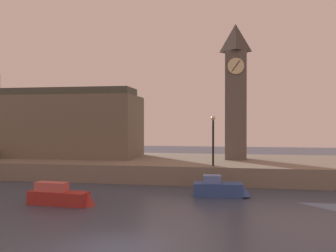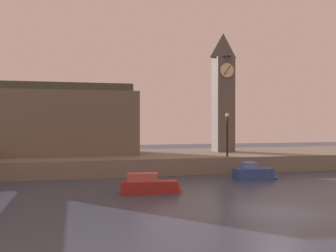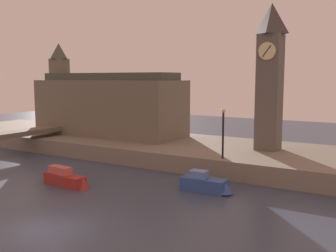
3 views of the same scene
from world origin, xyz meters
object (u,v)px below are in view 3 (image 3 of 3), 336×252
object	(u,v)px
clock_tower	(270,75)
streetlamp	(223,127)
parliament_hall	(107,104)
boat_tour_blue	(207,184)
boat_dinghy_red	(67,179)

from	to	relation	value
clock_tower	streetlamp	xyz separation A→B (m)	(-1.89, -5.68, -4.11)
parliament_hall	boat_tour_blue	bearing A→B (deg)	-30.11
streetlamp	boat_dinghy_red	xyz separation A→B (m)	(-8.72, -8.33, -3.47)
parliament_hall	boat_tour_blue	world-z (taller)	parliament_hall
parliament_hall	boat_dinghy_red	world-z (taller)	parliament_hall
parliament_hall	boat_tour_blue	xyz separation A→B (m)	(17.41, -10.09, -4.36)
boat_tour_blue	boat_dinghy_red	distance (m)	10.26
boat_tour_blue	boat_dinghy_red	bearing A→B (deg)	-157.10
boat_dinghy_red	streetlamp	bearing A→B (deg)	43.71
clock_tower	boat_tour_blue	bearing A→B (deg)	-96.58
streetlamp	boat_tour_blue	distance (m)	5.60
parliament_hall	boat_dinghy_red	bearing A→B (deg)	-60.55
boat_dinghy_red	clock_tower	bearing A→B (deg)	52.87
clock_tower	boat_tour_blue	world-z (taller)	clock_tower
parliament_hall	streetlamp	size ratio (longest dim) A/B	4.32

